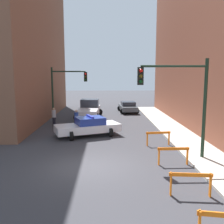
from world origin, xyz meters
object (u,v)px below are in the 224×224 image
(pedestrian_corner, at_px, (54,117))
(police_car, at_px, (88,126))
(traffic_light_far, at_px, (64,86))
(parked_car_near, at_px, (128,107))
(barrier_mid, at_px, (191,180))
(traffic_light_near, at_px, (183,93))
(barrier_corner, at_px, (158,136))
(pedestrian_crossing, at_px, (76,119))
(white_truck, at_px, (89,109))
(barrier_back, at_px, (173,153))

(pedestrian_corner, bearing_deg, police_car, 1.61)
(traffic_light_far, height_order, parked_car_near, traffic_light_far)
(traffic_light_far, height_order, police_car, traffic_light_far)
(parked_car_near, xyz_separation_m, pedestrian_corner, (-7.20, -8.25, 0.19))
(traffic_light_far, xyz_separation_m, parked_car_near, (6.70, 5.68, -2.72))
(traffic_light_far, bearing_deg, barrier_mid, -65.09)
(traffic_light_near, xyz_separation_m, barrier_corner, (-0.66, 2.63, -2.91))
(pedestrian_crossing, distance_m, barrier_mid, 12.78)
(white_truck, height_order, pedestrian_corner, white_truck)
(pedestrian_crossing, bearing_deg, pedestrian_corner, 153.75)
(police_car, bearing_deg, pedestrian_corner, 21.92)
(traffic_light_far, relative_size, barrier_back, 3.25)
(barrier_back, distance_m, barrier_corner, 3.48)
(white_truck, relative_size, pedestrian_corner, 3.30)
(police_car, distance_m, pedestrian_crossing, 2.39)
(barrier_mid, bearing_deg, traffic_light_far, 114.91)
(traffic_light_far, distance_m, white_truck, 3.80)
(police_car, bearing_deg, parked_car_near, -39.84)
(pedestrian_crossing, height_order, barrier_corner, pedestrian_crossing)
(pedestrian_crossing, height_order, pedestrian_corner, same)
(traffic_light_near, relative_size, traffic_light_far, 1.00)
(parked_car_near, bearing_deg, police_car, -112.31)
(traffic_light_near, relative_size, pedestrian_crossing, 3.13)
(barrier_corner, bearing_deg, white_truck, 116.04)
(traffic_light_far, distance_m, barrier_corner, 11.72)
(traffic_light_near, xyz_separation_m, police_car, (-5.30, 5.28, -2.81))
(white_truck, relative_size, barrier_back, 3.43)
(traffic_light_far, relative_size, white_truck, 0.95)
(traffic_light_far, height_order, white_truck, traffic_light_far)
(barrier_mid, bearing_deg, white_truck, 105.88)
(white_truck, xyz_separation_m, barrier_back, (5.11, -13.89, -0.29))
(police_car, xyz_separation_m, barrier_mid, (4.44, -9.40, -0.11))
(traffic_light_near, xyz_separation_m, pedestrian_crossing, (-6.42, 7.39, -2.67))
(police_car, relative_size, pedestrian_crossing, 3.04)
(police_car, distance_m, barrier_back, 7.71)
(police_car, bearing_deg, traffic_light_far, 3.26)
(white_truck, xyz_separation_m, barrier_mid, (4.88, -17.16, -0.29))
(barrier_back, bearing_deg, traffic_light_near, 53.36)
(traffic_light_far, xyz_separation_m, police_car, (2.73, -6.02, -2.67))
(pedestrian_corner, bearing_deg, traffic_light_near, 2.93)
(traffic_light_far, bearing_deg, pedestrian_corner, -100.93)
(traffic_light_far, relative_size, barrier_corner, 3.26)
(pedestrian_corner, height_order, barrier_corner, pedestrian_corner)
(barrier_back, bearing_deg, pedestrian_corner, 129.46)
(traffic_light_near, distance_m, barrier_mid, 5.12)
(white_truck, xyz_separation_m, pedestrian_crossing, (-0.67, -5.65, -0.04))
(police_car, bearing_deg, barrier_back, -163.81)
(traffic_light_near, bearing_deg, pedestrian_crossing, 131.02)
(traffic_light_near, relative_size, police_car, 1.03)
(traffic_light_far, distance_m, barrier_mid, 17.23)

